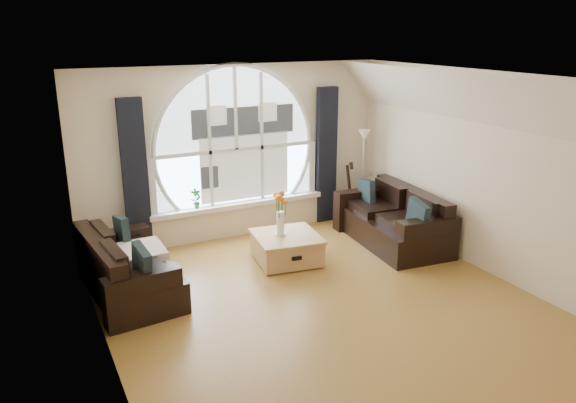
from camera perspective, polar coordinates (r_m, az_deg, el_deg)
The scene contains 21 objects.
ground at distance 6.94m, azimuth 3.41°, elevation -10.32°, with size 5.00×5.50×0.01m, color brown.
ceiling at distance 6.16m, azimuth 3.87°, elevation 12.49°, with size 5.00×5.50×0.01m, color silver.
wall_back at distance 8.82m, azimuth -5.45°, elevation 5.08°, with size 5.00×0.01×2.70m, color beige.
wall_front at distance 4.44m, azimuth 22.05°, elevation -8.96°, with size 5.00×0.01×2.70m, color beige.
wall_left at distance 5.64m, azimuth -18.89°, elevation -2.98°, with size 0.01×5.50×2.70m, color beige.
wall_right at distance 7.94m, azimuth 19.41°, elevation 2.77°, with size 0.01×5.50×2.70m, color beige.
attic_slope at distance 7.55m, azimuth 18.56°, elevation 9.89°, with size 0.92×5.50×0.72m, color silver.
arched_window at distance 8.74m, azimuth -5.43°, elevation 6.81°, with size 2.60×0.06×2.15m, color silver.
window_sill at distance 8.95m, azimuth -5.06°, elevation -0.30°, with size 2.90×0.22×0.08m, color white.
window_frame at distance 8.71m, azimuth -5.36°, elevation 6.77°, with size 2.76×0.08×2.15m, color white.
neighbor_house at distance 8.81m, azimuth -4.46°, elevation 6.08°, with size 1.70×0.02×1.50m, color silver.
curtain_left at distance 8.32m, azimuth -15.40°, elevation 2.36°, with size 0.35×0.12×2.30m, color black.
curtain_right at distance 9.45m, azimuth 3.94°, elevation 4.71°, with size 0.35×0.12×2.30m, color black.
sofa_left at distance 7.23m, azimuth -16.01°, elevation -6.29°, with size 0.88×1.76×0.78m, color black.
sofa_right at distance 8.73m, azimuth 10.62°, elevation -1.76°, with size 0.95×1.89×0.84m, color black.
coffee_chest at distance 8.00m, azimuth -0.16°, elevation -4.66°, with size 0.89×0.89×0.44m, color tan.
throw_blanket at distance 7.35m, azimuth -14.79°, elevation -4.94°, with size 0.55×0.55×0.10m, color silver.
vase_flowers at distance 7.81m, azimuth -0.80°, elevation -0.77°, with size 0.24×0.24×0.70m, color white.
floor_lamp at distance 9.53m, azimuth 7.65°, elevation 2.53°, with size 0.24×0.24×1.60m, color #B2B2B2.
guitar at distance 9.63m, azimuth 6.06°, elevation 1.08°, with size 0.36×0.24×1.06m, color brown.
potted_plant at distance 8.67m, azimuth -9.40°, elevation 0.31°, with size 0.17×0.11×0.31m, color #1E6023.
Camera 1 is at (-3.13, -5.28, 3.23)m, focal length 34.69 mm.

